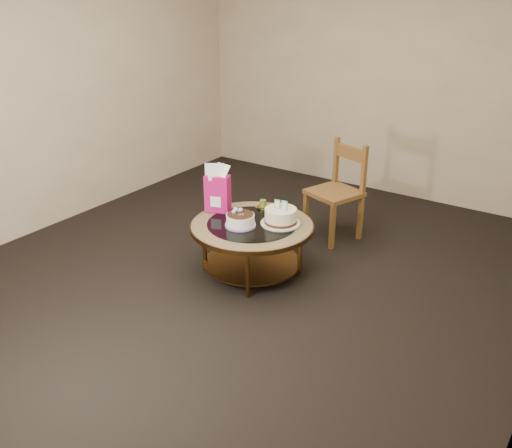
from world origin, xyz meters
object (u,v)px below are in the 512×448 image
Objects in this scene: cream_cake at (281,217)px; decorated_cake at (240,220)px; gift_bag at (218,188)px; dining_chair at (337,191)px; coffee_table at (252,232)px.

decorated_cake is at bearing -148.63° from cream_cake.
decorated_cake is 0.41m from gift_bag.
dining_chair reaches higher than decorated_cake.
decorated_cake is 0.77× the size of cream_cake.
gift_bag is (-0.35, 0.15, 0.16)m from decorated_cake.
coffee_table is 1.09m from dining_chair.
decorated_cake is at bearing -41.62° from gift_bag.
cream_cake is at bearing -11.36° from gift_bag.
gift_bag is 0.45× the size of dining_chair.
coffee_table is at bearing -84.11° from dining_chair.
cream_cake is at bearing 41.77° from decorated_cake.
dining_chair is at bearing 75.81° from decorated_cake.
coffee_table is 3.13× the size of cream_cake.
decorated_cake is 0.33m from cream_cake.
coffee_table is at bearing 63.32° from decorated_cake.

